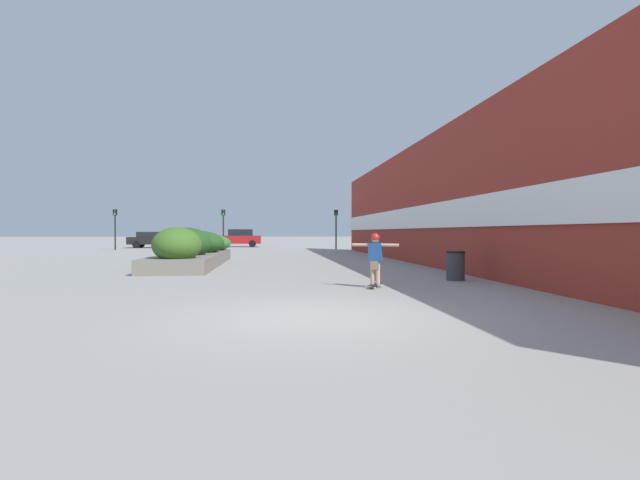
% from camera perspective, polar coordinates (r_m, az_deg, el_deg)
% --- Properties ---
extents(ground_plane, '(300.00, 300.00, 0.00)m').
position_cam_1_polar(ground_plane, '(8.06, -0.21, -8.75)').
color(ground_plane, gray).
extents(building_wall_right, '(0.67, 36.08, 5.16)m').
position_cam_1_polar(building_wall_right, '(20.68, 12.55, 4.25)').
color(building_wall_right, maroon).
rests_on(building_wall_right, ground_plane).
extents(planter_box, '(2.45, 10.11, 1.54)m').
position_cam_1_polar(planter_box, '(21.17, -14.22, -1.04)').
color(planter_box, slate).
rests_on(planter_box, ground_plane).
extents(skateboard, '(0.52, 0.76, 0.09)m').
position_cam_1_polar(skateboard, '(12.21, 6.33, -5.15)').
color(skateboard, black).
rests_on(skateboard, ground_plane).
extents(skateboarder, '(1.05, 0.61, 1.24)m').
position_cam_1_polar(skateboarder, '(12.15, 6.33, -1.54)').
color(skateboarder, tan).
rests_on(skateboarder, skateboard).
extents(trash_bin, '(0.53, 0.53, 0.82)m').
position_cam_1_polar(trash_bin, '(14.50, 15.22, -2.85)').
color(trash_bin, '#38383D').
rests_on(trash_bin, ground_plane).
extents(car_leftmost, '(4.01, 1.85, 1.63)m').
position_cam_1_polar(car_leftmost, '(46.60, -9.19, 0.24)').
color(car_leftmost, maroon).
rests_on(car_leftmost, ground_plane).
extents(car_center_left, '(4.31, 1.91, 1.39)m').
position_cam_1_polar(car_center_left, '(45.86, -18.44, 0.08)').
color(car_center_left, black).
rests_on(car_center_left, ground_plane).
extents(traffic_light_left, '(0.28, 0.30, 3.11)m').
position_cam_1_polar(traffic_light_left, '(38.92, -10.99, 2.03)').
color(traffic_light_left, black).
rests_on(traffic_light_left, ground_plane).
extents(traffic_light_right, '(0.28, 0.30, 3.12)m').
position_cam_1_polar(traffic_light_right, '(39.18, 1.85, 2.06)').
color(traffic_light_right, black).
rests_on(traffic_light_right, ground_plane).
extents(traffic_light_far_left, '(0.28, 0.30, 3.11)m').
position_cam_1_polar(traffic_light_far_left, '(41.01, -22.38, 1.93)').
color(traffic_light_far_left, black).
rests_on(traffic_light_far_left, ground_plane).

